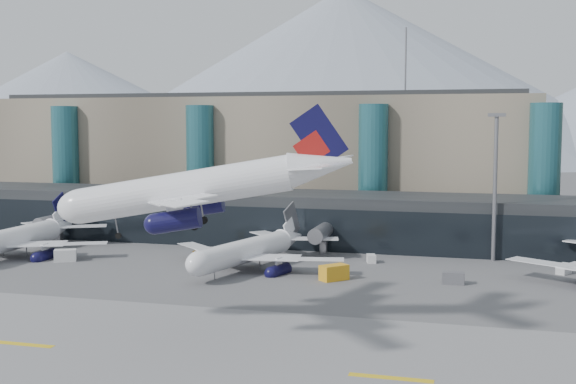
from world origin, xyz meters
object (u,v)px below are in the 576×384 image
object	(u,v)px
jet_parked_left	(23,230)
veh_a	(65,255)
jet_parked_mid	(256,242)
veh_d	(564,269)
veh_c	(453,278)
veh_h	(334,273)
lightmast_mid	(495,178)
veh_b	(200,254)
veh_g	(371,259)
hero_jet	(213,177)

from	to	relation	value
jet_parked_left	veh_a	xyz separation A→B (m)	(11.30, -4.29, -3.33)
jet_parked_mid	veh_d	size ratio (longest dim) A/B	12.25
veh_c	veh_h	world-z (taller)	veh_h
lightmast_mid	veh_c	size ratio (longest dim) A/B	7.90
veh_b	veh_c	bearing A→B (deg)	-86.20
lightmast_mid	jet_parked_left	bearing A→B (deg)	-169.39
jet_parked_left	veh_g	world-z (taller)	jet_parked_left
veh_c	veh_h	distance (m)	17.83
veh_g	veh_h	world-z (taller)	veh_h
veh_c	veh_b	bearing A→B (deg)	167.28
hero_jet	veh_g	size ratio (longest dim) A/B	14.79
veh_b	veh_c	distance (m)	45.64
hero_jet	veh_a	bearing A→B (deg)	130.49
veh_a	lightmast_mid	bearing A→B (deg)	-12.31
veh_c	veh_a	bearing A→B (deg)	179.32
jet_parked_left	veh_c	xyz separation A→B (m)	(77.05, -4.89, -3.46)
jet_parked_left	veh_c	world-z (taller)	jet_parked_left
hero_jet	veh_d	distance (m)	63.88
jet_parked_left	veh_a	world-z (taller)	jet_parked_left
veh_a	veh_b	distance (m)	23.17
lightmast_mid	jet_parked_mid	xyz separation A→B (m)	(-38.33, -15.66, -10.24)
lightmast_mid	veh_h	world-z (taller)	lightmast_mid
lightmast_mid	veh_c	bearing A→B (deg)	-106.21
hero_jet	jet_parked_mid	distance (m)	40.85
veh_g	veh_h	size ratio (longest dim) A/B	0.56
veh_a	veh_g	size ratio (longest dim) A/B	1.54
veh_b	veh_c	world-z (taller)	veh_c
jet_parked_left	veh_h	distance (m)	59.84
lightmast_mid	veh_d	size ratio (longest dim) A/B	9.12
veh_a	veh_h	distance (m)	48.12
lightmast_mid	jet_parked_mid	size ratio (longest dim) A/B	0.74
lightmast_mid	jet_parked_mid	world-z (taller)	lightmast_mid
jet_parked_mid	veh_a	bearing A→B (deg)	112.47
hero_jet	veh_h	world-z (taller)	hero_jet
hero_jet	veh_h	bearing A→B (deg)	66.51
veh_d	veh_g	size ratio (longest dim) A/B	1.17
hero_jet	veh_g	bearing A→B (deg)	66.91
lightmast_mid	hero_jet	xyz separation A→B (m)	(-31.20, -53.49, 3.43)
veh_d	veh_c	bearing A→B (deg)	155.59
veh_a	veh_b	world-z (taller)	veh_a
hero_jet	jet_parked_mid	size ratio (longest dim) A/B	1.03
hero_jet	veh_a	distance (m)	55.27
veh_b	veh_g	world-z (taller)	veh_g
jet_parked_mid	veh_h	size ratio (longest dim) A/B	8.10
hero_jet	veh_g	world-z (taller)	hero_jet
jet_parked_left	veh_c	distance (m)	77.28
jet_parked_left	jet_parked_mid	world-z (taller)	jet_parked_left
jet_parked_left	veh_g	distance (m)	63.41
veh_b	veh_c	size ratio (longest dim) A/B	0.71
hero_jet	jet_parked_mid	bearing A→B (deg)	90.89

